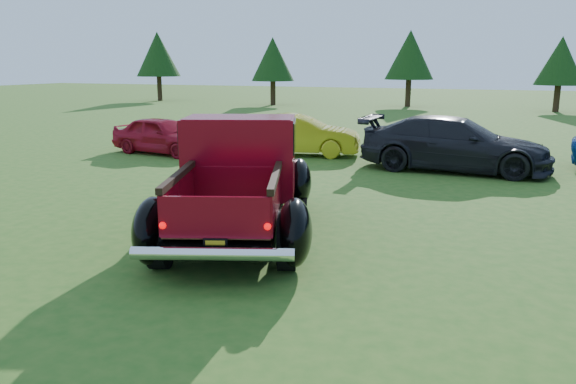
# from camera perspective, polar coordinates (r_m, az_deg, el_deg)

# --- Properties ---
(ground) EXTENTS (120.00, 120.00, 0.00)m
(ground) POSITION_cam_1_polar(r_m,az_deg,el_deg) (8.68, -3.99, -6.06)
(ground) COLOR #2A5718
(ground) RESTS_ON ground
(tree_far_west) EXTENTS (3.33, 3.33, 5.20)m
(tree_far_west) POSITION_cam_1_polar(r_m,az_deg,el_deg) (45.31, -13.08, 13.47)
(tree_far_west) COLOR #332114
(tree_far_west) RESTS_ON ground
(tree_west) EXTENTS (2.94, 2.94, 4.60)m
(tree_west) POSITION_cam_1_polar(r_m,az_deg,el_deg) (39.59, -1.56, 13.32)
(tree_west) COLOR #332114
(tree_west) RESTS_ON ground
(tree_mid_left) EXTENTS (3.20, 3.20, 5.00)m
(tree_mid_left) POSITION_cam_1_polar(r_m,az_deg,el_deg) (38.96, 12.28, 13.45)
(tree_mid_left) COLOR #332114
(tree_mid_left) RESTS_ON ground
(tree_mid_right) EXTENTS (2.82, 2.82, 4.40)m
(tree_mid_right) POSITION_cam_1_polar(r_m,az_deg,el_deg) (37.47, 25.96, 11.87)
(tree_mid_right) COLOR #332114
(tree_mid_right) RESTS_ON ground
(pickup_truck) EXTENTS (3.81, 5.56, 1.94)m
(pickup_truck) POSITION_cam_1_polar(r_m,az_deg,el_deg) (9.78, -4.84, 1.68)
(pickup_truck) COLOR black
(pickup_truck) RESTS_ON ground
(show_car_red) EXTENTS (3.63, 1.87, 1.18)m
(show_car_red) POSITION_cam_1_polar(r_m,az_deg,el_deg) (18.44, -12.61, 5.65)
(show_car_red) COLOR maroon
(show_car_red) RESTS_ON ground
(show_car_yellow) EXTENTS (4.03, 2.08, 1.27)m
(show_car_yellow) POSITION_cam_1_polar(r_m,az_deg,el_deg) (17.72, 1.07, 5.82)
(show_car_yellow) COLOR gold
(show_car_yellow) RESTS_ON ground
(show_car_grey) EXTENTS (5.03, 2.17, 1.44)m
(show_car_grey) POSITION_cam_1_polar(r_m,az_deg,el_deg) (15.73, 16.58, 4.71)
(show_car_grey) COLOR black
(show_car_grey) RESTS_ON ground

